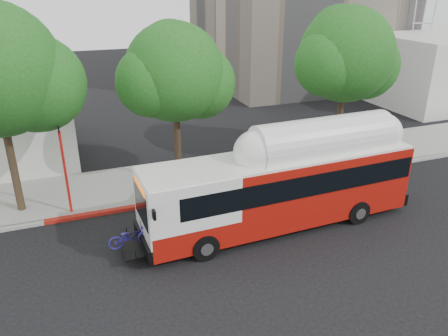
{
  "coord_description": "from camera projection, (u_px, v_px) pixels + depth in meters",
  "views": [
    {
      "loc": [
        -6.4,
        -15.38,
        10.31
      ],
      "look_at": [
        0.53,
        3.0,
        1.87
      ],
      "focal_mm": 35.0,
      "sensor_mm": 36.0,
      "label": 1
    }
  ],
  "objects": [
    {
      "name": "sidewalk",
      "position": [
        194.0,
        176.0,
        24.93
      ],
      "size": [
        60.0,
        5.0,
        0.15
      ],
      "primitive_type": "cube",
      "color": "gray",
      "rests_on": "ground"
    },
    {
      "name": "street_tree_left",
      "position": [
        7.0,
        74.0,
        18.78
      ],
      "size": [
        6.67,
        5.8,
        9.74
      ],
      "color": "#2D2116",
      "rests_on": "ground"
    },
    {
      "name": "red_curb_segment",
      "position": [
        151.0,
        204.0,
        21.72
      ],
      "size": [
        10.0,
        0.32,
        0.16
      ],
      "primitive_type": "cube",
      "color": "#9F1911",
      "rests_on": "ground"
    },
    {
      "name": "signal_pole",
      "position": [
        65.0,
        171.0,
        20.09
      ],
      "size": [
        0.13,
        0.42,
        4.42
      ],
      "color": "red",
      "rests_on": "ground"
    },
    {
      "name": "street_tree_mid",
      "position": [
        182.0,
        76.0,
        22.06
      ],
      "size": [
        5.75,
        5.0,
        8.62
      ],
      "color": "#2D2116",
      "rests_on": "ground"
    },
    {
      "name": "street_tree_right",
      "position": [
        352.0,
        58.0,
        25.0
      ],
      "size": [
        6.21,
        5.4,
        9.18
      ],
      "color": "#2D2116",
      "rests_on": "ground"
    },
    {
      "name": "ground",
      "position": [
        237.0,
        233.0,
        19.37
      ],
      "size": [
        120.0,
        120.0,
        0.0
      ],
      "primitive_type": "plane",
      "color": "black",
      "rests_on": "ground"
    },
    {
      "name": "transit_bus",
      "position": [
        282.0,
        189.0,
        19.34
      ],
      "size": [
        13.31,
        3.17,
        3.91
      ],
      "rotation": [
        0.0,
        0.0,
        0.03
      ],
      "color": "#9F120B",
      "rests_on": "ground"
    },
    {
      "name": "curb_strip",
      "position": [
        208.0,
        195.0,
        22.69
      ],
      "size": [
        60.0,
        0.3,
        0.15
      ],
      "primitive_type": "cube",
      "color": "gray",
      "rests_on": "ground"
    }
  ]
}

